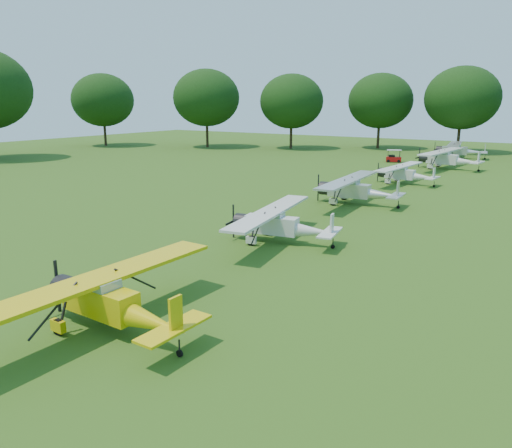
{
  "coord_description": "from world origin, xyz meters",
  "views": [
    {
      "loc": [
        13.72,
        -25.17,
        7.73
      ],
      "look_at": [
        -0.15,
        -3.68,
        1.4
      ],
      "focal_mm": 35.0,
      "sensor_mm": 36.0,
      "label": 1
    }
  ],
  "objects_px": {
    "aircraft_5": "(404,173)",
    "golf_cart": "(393,158)",
    "aircraft_2": "(109,299)",
    "aircraft_3": "(279,223)",
    "aircraft_4": "(356,189)",
    "aircraft_7": "(459,149)",
    "aircraft_6": "(447,158)"
  },
  "relations": [
    {
      "from": "aircraft_2",
      "to": "aircraft_4",
      "type": "height_order",
      "value": "aircraft_4"
    },
    {
      "from": "aircraft_2",
      "to": "aircraft_4",
      "type": "bearing_deg",
      "value": 94.19
    },
    {
      "from": "aircraft_7",
      "to": "aircraft_6",
      "type": "bearing_deg",
      "value": -92.73
    },
    {
      "from": "aircraft_7",
      "to": "aircraft_4",
      "type": "bearing_deg",
      "value": -98.21
    },
    {
      "from": "aircraft_3",
      "to": "aircraft_7",
      "type": "relative_size",
      "value": 0.91
    },
    {
      "from": "aircraft_2",
      "to": "golf_cart",
      "type": "relative_size",
      "value": 4.84
    },
    {
      "from": "aircraft_5",
      "to": "golf_cart",
      "type": "xyz_separation_m",
      "value": [
        -6.39,
        16.64,
        -0.54
      ]
    },
    {
      "from": "aircraft_5",
      "to": "golf_cart",
      "type": "distance_m",
      "value": 17.83
    },
    {
      "from": "aircraft_5",
      "to": "aircraft_2",
      "type": "bearing_deg",
      "value": -84.18
    },
    {
      "from": "aircraft_3",
      "to": "aircraft_5",
      "type": "bearing_deg",
      "value": 80.73
    },
    {
      "from": "aircraft_2",
      "to": "aircraft_7",
      "type": "bearing_deg",
      "value": 92.54
    },
    {
      "from": "aircraft_3",
      "to": "aircraft_7",
      "type": "bearing_deg",
      "value": 80.68
    },
    {
      "from": "aircraft_3",
      "to": "aircraft_7",
      "type": "xyz_separation_m",
      "value": [
        -0.43,
        49.58,
        0.12
      ]
    },
    {
      "from": "aircraft_2",
      "to": "aircraft_3",
      "type": "bearing_deg",
      "value": 94.67
    },
    {
      "from": "aircraft_2",
      "to": "aircraft_3",
      "type": "height_order",
      "value": "aircraft_2"
    },
    {
      "from": "aircraft_2",
      "to": "aircraft_3",
      "type": "distance_m",
      "value": 12.73
    },
    {
      "from": "aircraft_2",
      "to": "aircraft_4",
      "type": "relative_size",
      "value": 0.96
    },
    {
      "from": "aircraft_4",
      "to": "aircraft_2",
      "type": "bearing_deg",
      "value": -91.07
    },
    {
      "from": "aircraft_3",
      "to": "aircraft_6",
      "type": "height_order",
      "value": "aircraft_6"
    },
    {
      "from": "aircraft_5",
      "to": "aircraft_6",
      "type": "height_order",
      "value": "aircraft_6"
    },
    {
      "from": "aircraft_2",
      "to": "aircraft_7",
      "type": "height_order",
      "value": "aircraft_7"
    },
    {
      "from": "aircraft_6",
      "to": "aircraft_7",
      "type": "height_order",
      "value": "aircraft_6"
    },
    {
      "from": "aircraft_2",
      "to": "aircraft_6",
      "type": "height_order",
      "value": "aircraft_6"
    },
    {
      "from": "aircraft_4",
      "to": "aircraft_6",
      "type": "relative_size",
      "value": 0.92
    },
    {
      "from": "aircraft_7",
      "to": "golf_cart",
      "type": "distance_m",
      "value": 10.89
    },
    {
      "from": "aircraft_7",
      "to": "golf_cart",
      "type": "relative_size",
      "value": 5.18
    },
    {
      "from": "aircraft_4",
      "to": "aircraft_5",
      "type": "bearing_deg",
      "value": 85.0
    },
    {
      "from": "aircraft_4",
      "to": "aircraft_6",
      "type": "height_order",
      "value": "aircraft_6"
    },
    {
      "from": "aircraft_7",
      "to": "golf_cart",
      "type": "bearing_deg",
      "value": -132.85
    },
    {
      "from": "aircraft_2",
      "to": "aircraft_5",
      "type": "height_order",
      "value": "aircraft_2"
    },
    {
      "from": "aircraft_2",
      "to": "aircraft_6",
      "type": "xyz_separation_m",
      "value": [
        0.02,
        50.05,
        0.15
      ]
    },
    {
      "from": "aircraft_6",
      "to": "aircraft_4",
      "type": "bearing_deg",
      "value": -87.14
    }
  ]
}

